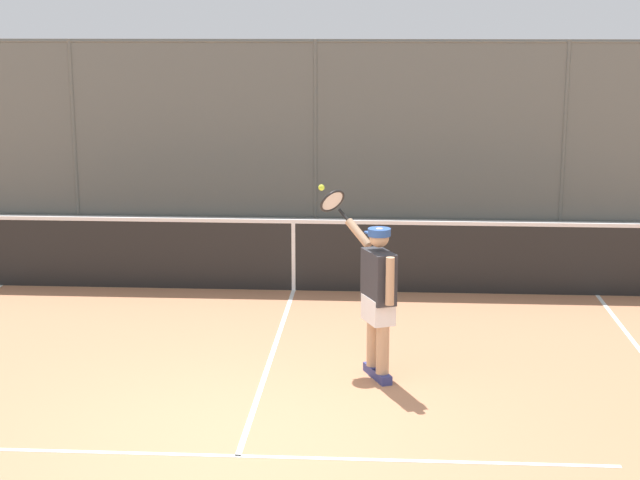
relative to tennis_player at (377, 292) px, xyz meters
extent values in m
plane|color=#B27551|center=(1.12, 1.51, -0.89)|extent=(60.00, 60.00, 0.00)
cube|color=white|center=(1.12, 1.93, -0.88)|extent=(6.22, 0.05, 0.01)
cube|color=white|center=(1.12, -0.65, -0.88)|extent=(0.05, 5.15, 0.01)
cylinder|color=slate|center=(-3.11, -7.50, 0.72)|extent=(0.07, 0.07, 3.21)
cylinder|color=slate|center=(1.12, -7.50, 0.72)|extent=(0.07, 0.07, 3.21)
cylinder|color=slate|center=(5.35, -7.50, 0.72)|extent=(0.07, 0.07, 3.21)
cylinder|color=slate|center=(1.12, -7.50, 2.28)|extent=(16.92, 0.05, 0.05)
cube|color=slate|center=(1.12, -7.50, 0.72)|extent=(16.92, 0.02, 3.21)
cube|color=#387A3D|center=(1.12, -8.15, 0.41)|extent=(19.92, 0.90, 2.60)
cube|color=#ADADA8|center=(1.12, -7.32, -0.81)|extent=(17.92, 0.18, 0.15)
cube|color=black|center=(1.12, -3.23, -0.43)|extent=(10.15, 0.02, 0.91)
cube|color=white|center=(1.12, -3.23, 0.05)|extent=(10.15, 0.04, 0.05)
cube|color=white|center=(1.12, -3.23, -0.43)|extent=(0.05, 0.04, 0.91)
cube|color=navy|center=(-0.06, 0.13, -0.84)|extent=(0.20, 0.28, 0.09)
cylinder|color=tan|center=(-0.06, 0.13, -0.44)|extent=(0.13, 0.13, 0.71)
cube|color=navy|center=(0.03, -0.09, -0.84)|extent=(0.20, 0.28, 0.09)
cylinder|color=tan|center=(0.03, -0.09, -0.44)|extent=(0.13, 0.13, 0.71)
cube|color=white|center=(-0.01, 0.02, -0.17)|extent=(0.35, 0.43, 0.26)
cube|color=#2D2D33|center=(-0.01, 0.02, 0.16)|extent=(0.37, 0.48, 0.51)
cylinder|color=tan|center=(-0.12, 0.27, 0.18)|extent=(0.08, 0.08, 0.47)
cylinder|color=tan|center=(0.20, -0.34, 0.52)|extent=(0.30, 0.32, 0.27)
sphere|color=tan|center=(-0.01, 0.02, 0.56)|extent=(0.20, 0.20, 0.20)
cylinder|color=#284C93|center=(-0.01, 0.02, 0.61)|extent=(0.30, 0.30, 0.07)
cube|color=#284C93|center=(0.03, -0.08, 0.58)|extent=(0.22, 0.23, 0.02)
cylinder|color=black|center=(0.35, -0.51, 0.67)|extent=(0.14, 0.15, 0.13)
torus|color=black|center=(0.48, -0.65, 0.79)|extent=(0.34, 0.33, 0.26)
cylinder|color=silver|center=(0.48, -0.65, 0.79)|extent=(0.28, 0.27, 0.21)
sphere|color=#CCDB33|center=(0.60, -0.78, 0.91)|extent=(0.07, 0.07, 0.07)
camera|label=1|loc=(-0.03, 9.41, 2.61)|focal=55.37mm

